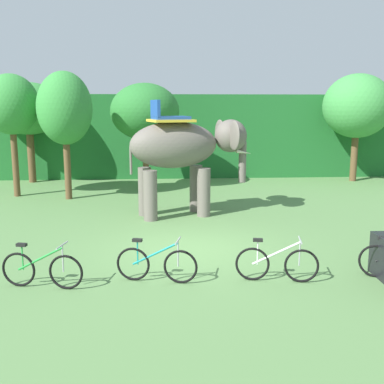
{
  "coord_description": "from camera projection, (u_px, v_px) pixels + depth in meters",
  "views": [
    {
      "loc": [
        -0.71,
        -11.25,
        3.57
      ],
      "look_at": [
        0.11,
        1.0,
        1.3
      ],
      "focal_mm": 43.32,
      "sensor_mm": 36.0,
      "label": 1
    }
  ],
  "objects": [
    {
      "name": "bike_white",
      "position": [
        277.0,
        264.0,
        9.53
      ],
      "size": [
        1.69,
        0.52,
        0.92
      ],
      "color": "black",
      "rests_on": "ground"
    },
    {
      "name": "tree_center",
      "position": [
        65.0,
        109.0,
        17.57
      ],
      "size": [
        2.09,
        2.09,
        4.9
      ],
      "color": "brown",
      "rests_on": "ground"
    },
    {
      "name": "elephant",
      "position": [
        184.0,
        149.0,
        15.12
      ],
      "size": [
        4.24,
        2.55,
        3.78
      ],
      "color": "#665E56",
      "rests_on": "ground"
    },
    {
      "name": "bike_teal",
      "position": [
        156.0,
        264.0,
        9.51
      ],
      "size": [
        1.68,
        0.58,
        0.92
      ],
      "color": "black",
      "rests_on": "ground"
    },
    {
      "name": "tree_far_right",
      "position": [
        145.0,
        112.0,
        19.78
      ],
      "size": [
        2.95,
        2.95,
        4.57
      ],
      "color": "brown",
      "rests_on": "ground"
    },
    {
      "name": "bike_green",
      "position": [
        42.0,
        269.0,
        9.19
      ],
      "size": [
        1.68,
        0.56,
        0.92
      ],
      "color": "black",
      "rests_on": "ground"
    },
    {
      "name": "tree_far_left",
      "position": [
        28.0,
        109.0,
        21.61
      ],
      "size": [
        3.45,
        3.45,
        4.69
      ],
      "color": "brown",
      "rests_on": "ground"
    },
    {
      "name": "foliage_hedge",
      "position": [
        174.0,
        134.0,
        25.84
      ],
      "size": [
        36.0,
        6.0,
        4.17
      ],
      "primitive_type": "cube",
      "color": "#1E6028",
      "rests_on": "ground"
    },
    {
      "name": "tree_right",
      "position": [
        357.0,
        106.0,
        21.97
      ],
      "size": [
        3.22,
        3.22,
        5.11
      ],
      "color": "brown",
      "rests_on": "ground"
    },
    {
      "name": "tree_center_left",
      "position": [
        11.0,
        105.0,
        18.1
      ],
      "size": [
        2.15,
        2.15,
        4.84
      ],
      "color": "brown",
      "rests_on": "ground"
    },
    {
      "name": "ground_plane",
      "position": [
        190.0,
        250.0,
        11.74
      ],
      "size": [
        80.0,
        80.0,
        0.0
      ],
      "primitive_type": "plane",
      "color": "#567F47"
    }
  ]
}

